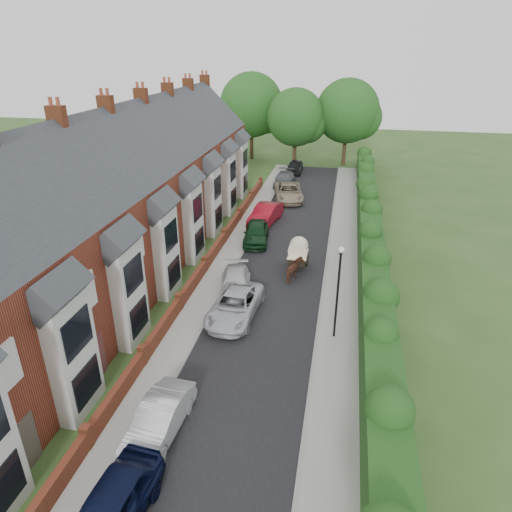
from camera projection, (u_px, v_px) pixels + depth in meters
The scene contains 24 objects.
ground at pixel (254, 380), 20.69m from camera, with size 140.00×140.00×0.00m, color #2D4C1E.
road at pixel (279, 271), 30.56m from camera, with size 6.00×58.00×0.02m, color black.
pavement_hedge_side at pixel (341, 276), 29.82m from camera, with size 2.20×58.00×0.12m, color gray.
pavement_house_side at pixel (224, 266), 31.21m from camera, with size 1.70×58.00×0.12m, color gray.
kerb_hedge_side at pixel (325, 274), 30.00m from camera, with size 0.18×58.00×0.13m, color gray.
kerb_house_side at pixel (235, 267), 31.07m from camera, with size 0.18×58.00×0.13m, color gray.
hedge at pixel (372, 257), 28.85m from camera, with size 2.10×58.00×2.85m.
terrace_row at pixel (121, 203), 29.58m from camera, with size 9.05×40.50×11.50m.
garden_wall_row at pixel (205, 265), 30.33m from camera, with size 0.35×40.35×1.10m.
lamppost at pixel (338, 282), 22.26m from camera, with size 0.32×0.32×5.16m.
tree_far_left at pixel (299, 119), 54.38m from camera, with size 7.14×6.80×9.29m.
tree_far_right at pixel (351, 113), 54.84m from camera, with size 7.98×7.60×10.31m.
tree_far_back at pixel (255, 107), 57.70m from camera, with size 8.40×8.00×10.82m.
car_navy at pixel (110, 511), 14.04m from camera, with size 1.86×4.62×1.58m, color black.
car_silver_a at pixel (159, 419), 17.58m from camera, with size 1.47×4.23×1.39m, color silver.
car_silver_b at pixel (235, 305), 25.20m from camera, with size 2.36×5.12×1.42m, color silver.
car_white at pixel (235, 284), 27.61m from camera, with size 1.81×4.46×1.29m, color silver.
car_green at pixel (256, 233), 34.77m from camera, with size 1.81×4.49×1.53m, color black.
car_red at pixel (266, 214), 38.47m from camera, with size 1.68×4.83×1.59m, color maroon.
car_beige at pixel (289, 192), 44.28m from camera, with size 2.58×5.59×1.55m, color gray.
car_grey at pixel (284, 179), 48.68m from camera, with size 2.00×4.91×1.43m, color #53565A.
car_black at pixel (295, 167), 53.56m from camera, with size 1.74×4.33×1.47m, color black.
horse at pixel (295, 270), 29.09m from camera, with size 0.77×1.70×1.43m, color #572F20.
horse_cart at pixel (298, 252), 30.51m from camera, with size 1.32×2.91×2.10m.
Camera 1 is at (3.24, -16.05, 13.84)m, focal length 32.00 mm.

